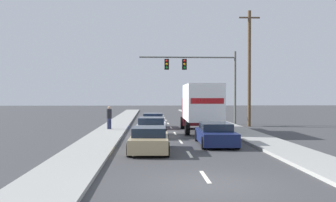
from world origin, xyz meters
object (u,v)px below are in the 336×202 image
Objects in this scene: car_blue at (153,121)px; utility_pole_mid at (249,67)px; pedestrian_near_corner at (109,118)px; car_navy at (216,135)px; traffic_signal_mast at (195,70)px; box_truck at (201,105)px; car_white at (152,127)px; car_tan at (149,140)px.

utility_pole_mid reaches higher than car_blue.
car_navy is at bearing -53.59° from pedestrian_near_corner.
traffic_signal_mast is 10.29m from pedestrian_near_corner.
car_navy is 2.74× the size of pedestrian_near_corner.
box_truck is 0.81× the size of utility_pole_mid.
pedestrian_near_corner is at bearing 126.25° from car_white.
car_navy is (3.40, -4.59, -0.03)m from car_white.
car_white is 0.96× the size of car_tan.
utility_pole_mid is (4.89, 5.26, 3.13)m from box_truck.
car_blue is 0.90× the size of car_tan.
car_blue reaches higher than car_tan.
traffic_signal_mast is (0.51, 7.62, 3.01)m from box_truck.
box_truck is (3.71, 9.83, 1.43)m from car_tan.
car_white is 0.43× the size of utility_pole_mid.
car_white reaches higher than car_blue.
car_white is 0.91× the size of car_navy.
pedestrian_near_corner is (-3.01, 11.33, 0.45)m from car_tan.
car_tan is at bearing -145.66° from car_navy.
traffic_signal_mast is at bearing 68.69° from car_white.
utility_pole_mid reaches higher than car_tan.
box_truck is (3.56, 2.82, 1.39)m from car_white.
utility_pole_mid is at bearing 47.08° from box_truck.
car_blue is 6.85m from car_white.
car_navy is 14.37m from utility_pole_mid.
utility_pole_mid is (8.45, 8.07, 4.52)m from car_white.
pedestrian_near_corner is at bearing -142.70° from car_blue.
car_navy is 15.68m from traffic_signal_mast.
traffic_signal_mast is at bearing 86.17° from box_truck.
car_white is at bearing -136.30° from utility_pole_mid.
traffic_signal_mast reaches higher than car_navy.
car_navy is 0.47× the size of utility_pole_mid.
pedestrian_near_corner is at bearing -139.74° from traffic_signal_mast.
traffic_signal_mast reaches higher than box_truck.
car_white is 0.54× the size of box_truck.
car_tan is 0.45× the size of utility_pole_mid.
car_navy is at bearing -111.73° from utility_pole_mid.
traffic_signal_mast reaches higher than pedestrian_near_corner.
traffic_signal_mast is 5.17× the size of pedestrian_near_corner.
pedestrian_near_corner is (-7.23, -6.13, -4.00)m from traffic_signal_mast.
car_tan is 18.50m from traffic_signal_mast.
car_white is at bearing -141.65° from box_truck.
box_truck is at bearing 88.78° from car_navy.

